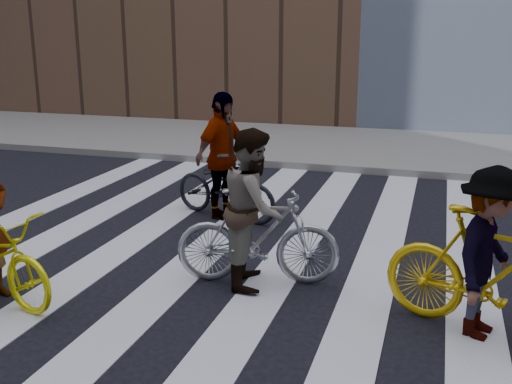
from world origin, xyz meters
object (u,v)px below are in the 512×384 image
at_px(bike_dark_rear, 225,187).
at_px(rider_rear, 222,156).
at_px(bike_silver_mid, 258,237).
at_px(rider_right, 488,254).
at_px(rider_mid, 254,208).
at_px(bike_yellow_right, 492,275).

xyz_separation_m(bike_dark_rear, rider_rear, (-0.05, 0.00, 0.48)).
bearing_deg(bike_silver_mid, bike_dark_rear, 15.79).
distance_m(bike_dark_rear, rider_rear, 0.48).
bearing_deg(bike_silver_mid, rider_right, -115.35).
bearing_deg(bike_dark_rear, bike_silver_mid, -134.22).
distance_m(bike_silver_mid, rider_mid, 0.34).
bearing_deg(rider_rear, bike_dark_rear, -72.67).
relative_size(rider_mid, rider_right, 1.09).
relative_size(bike_silver_mid, rider_right, 1.13).
relative_size(bike_dark_rear, rider_right, 1.13).
bearing_deg(rider_mid, bike_silver_mid, -102.66).
height_order(bike_yellow_right, rider_right, rider_right).
height_order(bike_dark_rear, rider_right, rider_right).
bearing_deg(rider_mid, bike_yellow_right, -114.86).
bearing_deg(rider_mid, bike_dark_rear, 14.79).
distance_m(bike_silver_mid, bike_yellow_right, 2.49).
bearing_deg(rider_rear, rider_mid, -134.22).
xyz_separation_m(bike_dark_rear, rider_mid, (1.16, -2.23, 0.41)).
height_order(rider_mid, rider_rear, rider_rear).
relative_size(bike_yellow_right, bike_dark_rear, 1.11).
relative_size(bike_silver_mid, rider_mid, 1.03).
distance_m(bike_yellow_right, bike_dark_rear, 4.56).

